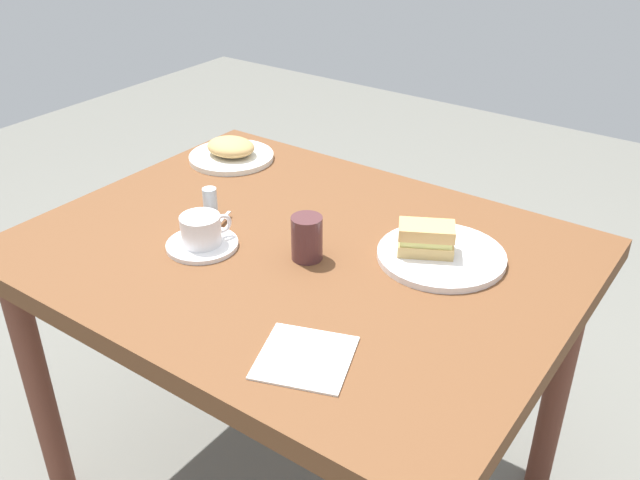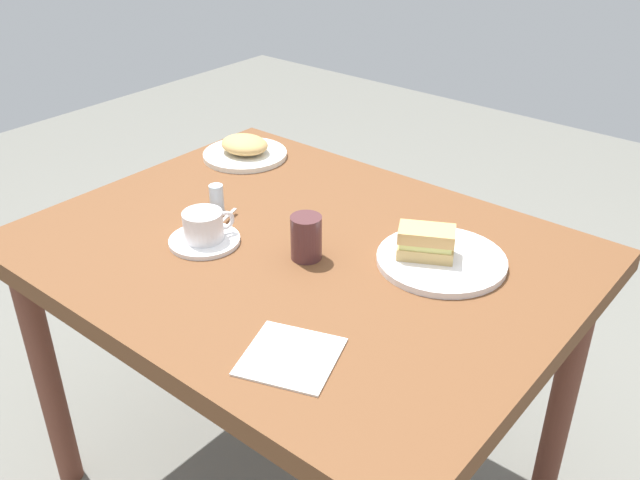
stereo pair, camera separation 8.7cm
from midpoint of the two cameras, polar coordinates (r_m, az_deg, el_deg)
The scene contains 11 objects.
dining_table at distance 1.51m, azimuth -0.03°, elevation -3.40°, with size 1.13×0.87×0.72m.
sandwich_plate at distance 1.43m, azimuth 11.65°, elevation -1.65°, with size 0.26×0.26×0.01m, color white.
sandwich_front at distance 1.41m, azimuth 10.44°, elevation -0.22°, with size 0.13×0.11×0.06m.
coffee_saucer at distance 1.48m, azimuth -7.78°, elevation -0.08°, with size 0.15×0.15×0.01m, color white.
coffee_cup at distance 1.46m, azimuth -7.82°, elevation 1.22°, with size 0.08×0.11×0.06m.
spoon at distance 1.54m, azimuth -6.46°, elevation 1.50°, with size 0.04×0.10×0.01m.
side_plate at distance 1.89m, azimuth -4.83°, elevation 6.96°, with size 0.22×0.22×0.01m, color white.
side_food_pile at distance 1.88m, azimuth -4.87°, elevation 7.78°, with size 0.13×0.11×0.04m, color tan.
napkin at distance 1.16m, azimuth -0.24°, elevation -9.57°, with size 0.15×0.15×0.00m, color white.
salt_shaker at distance 1.59m, azimuth -6.87°, elevation 3.39°, with size 0.03×0.03×0.07m, color silver.
drinking_glass at distance 1.40m, azimuth 0.65°, elevation 0.18°, with size 0.06×0.06×0.09m, color #502C2E.
Camera 2 is at (-0.83, 0.95, 1.46)m, focal length 39.07 mm.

